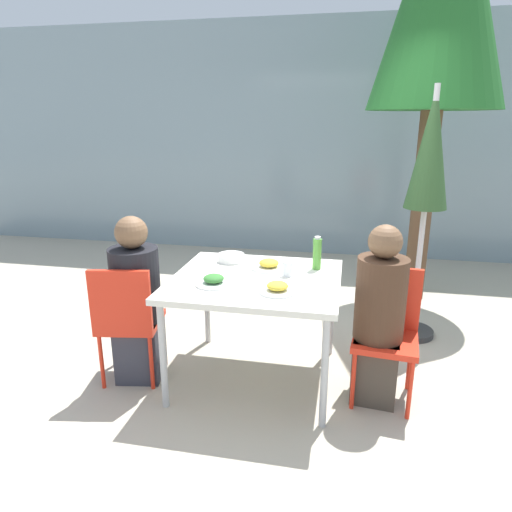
# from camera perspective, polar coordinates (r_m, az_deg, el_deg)

# --- Properties ---
(ground_plane) EXTENTS (24.00, 24.00, 0.00)m
(ground_plane) POSITION_cam_1_polar(r_m,az_deg,el_deg) (3.39, 0.00, -14.85)
(ground_plane) COLOR #B2A893
(building_facade) EXTENTS (10.00, 0.20, 3.00)m
(building_facade) POSITION_cam_1_polar(r_m,az_deg,el_deg) (6.26, 6.40, 14.08)
(building_facade) COLOR gray
(building_facade) RESTS_ON ground
(dining_table) EXTENTS (1.12, 1.03, 0.76)m
(dining_table) POSITION_cam_1_polar(r_m,az_deg,el_deg) (3.08, 0.00, -3.75)
(dining_table) COLOR silver
(dining_table) RESTS_ON ground
(chair_left) EXTENTS (0.46, 0.46, 0.86)m
(chair_left) POSITION_cam_1_polar(r_m,az_deg,el_deg) (3.23, -15.84, -7.21)
(chair_left) COLOR red
(chair_left) RESTS_ON ground
(person_left) EXTENTS (0.35, 0.35, 1.17)m
(person_left) POSITION_cam_1_polar(r_m,az_deg,el_deg) (3.26, -14.66, -5.80)
(person_left) COLOR #383842
(person_left) RESTS_ON ground
(chair_right) EXTENTS (0.44, 0.44, 0.86)m
(chair_right) POSITION_cam_1_polar(r_m,az_deg,el_deg) (3.11, 16.02, -8.19)
(chair_right) COLOR red
(chair_right) RESTS_ON ground
(person_right) EXTENTS (0.31, 0.31, 1.17)m
(person_right) POSITION_cam_1_polar(r_m,az_deg,el_deg) (3.01, 15.09, -7.68)
(person_right) COLOR #473D33
(person_right) RESTS_ON ground
(closed_umbrella) EXTENTS (0.36, 0.36, 2.03)m
(closed_umbrella) POSITION_cam_1_polar(r_m,az_deg,el_deg) (3.82, 20.85, 10.87)
(closed_umbrella) COLOR #333333
(closed_umbrella) RESTS_ON ground
(plate_0) EXTENTS (0.24, 0.24, 0.07)m
(plate_0) POSITION_cam_1_polar(r_m,az_deg,el_deg) (2.80, 2.70, -4.04)
(plate_0) COLOR white
(plate_0) RESTS_ON dining_table
(plate_1) EXTENTS (0.25, 0.25, 0.07)m
(plate_1) POSITION_cam_1_polar(r_m,az_deg,el_deg) (3.23, 1.63, -1.14)
(plate_1) COLOR white
(plate_1) RESTS_ON dining_table
(plate_2) EXTENTS (0.24, 0.24, 0.07)m
(plate_2) POSITION_cam_1_polar(r_m,az_deg,el_deg) (2.94, -5.31, -3.10)
(plate_2) COLOR white
(plate_2) RESTS_ON dining_table
(bottle) EXTENTS (0.06, 0.06, 0.24)m
(bottle) POSITION_cam_1_polar(r_m,az_deg,el_deg) (3.23, 7.64, 0.32)
(bottle) COLOR #51A338
(bottle) RESTS_ON dining_table
(drinking_cup) EXTENTS (0.07, 0.07, 0.10)m
(drinking_cup) POSITION_cam_1_polar(r_m,az_deg,el_deg) (3.08, 3.98, -1.61)
(drinking_cup) COLOR white
(drinking_cup) RESTS_ON dining_table
(salad_bowl) EXTENTS (0.20, 0.20, 0.06)m
(salad_bowl) POSITION_cam_1_polar(r_m,az_deg,el_deg) (3.40, -3.13, -0.20)
(salad_bowl) COLOR white
(salad_bowl) RESTS_ON dining_table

